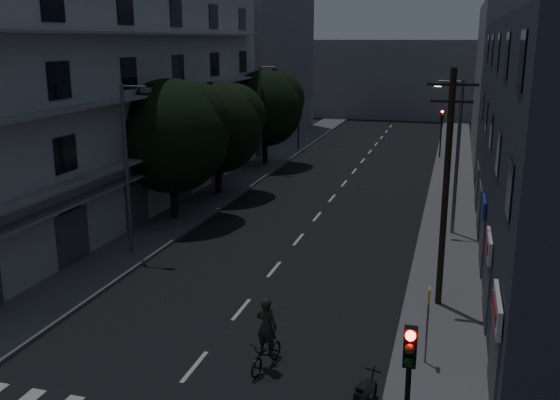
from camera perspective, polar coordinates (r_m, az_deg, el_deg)
The scene contains 21 objects.
ground at distance 41.42m, azimuth 4.91°, elevation 0.32°, with size 160.00×160.00×0.00m, color black.
sidewalk_left at distance 43.40m, azimuth -4.85°, elevation 1.08°, with size 3.00×90.00×0.15m, color #565659.
sidewalk_right at distance 40.72m, azimuth 15.32°, elevation -0.29°, with size 3.00×90.00×0.15m, color #565659.
lane_markings at distance 47.42m, azimuth 6.36°, elevation 2.11°, with size 0.15×60.50×0.01m.
building_left at distance 37.99m, azimuth -15.29°, elevation 9.29°, with size 7.00×36.00×14.00m.
building_far_left at distance 65.47m, azimuth -1.55°, elevation 12.66°, with size 6.00×20.00×16.00m, color slate.
building_far_right at distance 56.76m, azimuth 20.66°, elevation 9.95°, with size 6.00×20.00×13.00m, color slate.
building_far_end at distance 84.95m, azimuth 10.93°, elevation 10.81°, with size 24.00×8.00×10.00m, color slate.
tree_near at distance 35.53m, azimuth -9.78°, elevation 6.17°, with size 6.40×6.40×7.90m.
tree_mid at distance 41.10m, azimuth -5.68°, elevation 6.93°, with size 5.97×5.97×7.35m.
tree_far at distance 50.88m, azimuth -1.32°, elevation 8.63°, with size 6.14×6.14×7.59m.
traffic_signal_near at distance 14.14m, azimuth 11.65°, elevation -15.60°, with size 0.28×0.37×4.10m.
traffic_signal_far_right at distance 55.44m, azimuth 14.56°, elevation 6.78°, with size 0.28×0.37×4.10m.
traffic_signal_far_left at distance 57.90m, azimuth 1.68°, elevation 7.55°, with size 0.28×0.37×4.10m.
street_lamp_left_near at distance 29.91m, azimuth -13.69°, elevation 3.46°, with size 1.51×0.25×8.00m.
street_lamp_right at distance 33.37m, azimuth 15.75°, elevation 4.45°, with size 1.51×0.25×8.00m.
street_lamp_left_far at distance 48.41m, azimuth -1.65°, elevation 7.97°, with size 1.51×0.25×8.00m.
utility_pole at distance 23.91m, azimuth 14.94°, elevation 1.32°, with size 1.80×0.24×9.00m.
bus_stop_sign at distance 20.24m, azimuth 13.39°, elevation -9.91°, with size 0.06×0.35×2.52m.
motorcycle at distance 18.46m, azimuth 7.70°, elevation -17.30°, with size 0.69×1.67×1.10m.
cyclist at distance 20.09m, azimuth -1.22°, elevation -13.11°, with size 1.02×1.99×2.40m.
Camera 1 is at (7.50, -14.46, 10.13)m, focal length 40.00 mm.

